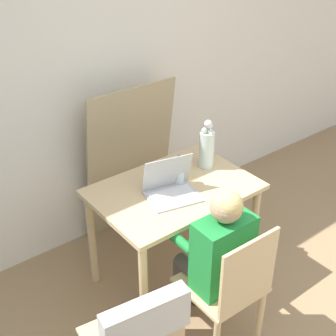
{
  "coord_description": "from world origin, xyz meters",
  "views": [
    {
      "loc": [
        -1.48,
        -0.47,
        2.3
      ],
      "look_at": [
        -0.03,
        1.39,
        0.91
      ],
      "focal_mm": 50.0,
      "sensor_mm": 36.0,
      "label": 1
    }
  ],
  "objects_px": {
    "chair_occupied": "(229,289)",
    "water_bottle": "(179,171)",
    "flower_vase": "(207,147)",
    "laptop": "(171,187)",
    "person_seated": "(217,249)"
  },
  "relations": [
    {
      "from": "chair_occupied",
      "to": "water_bottle",
      "type": "distance_m",
      "value": 0.76
    },
    {
      "from": "flower_vase",
      "to": "water_bottle",
      "type": "xyz_separation_m",
      "value": [
        -0.28,
        -0.06,
        -0.05
      ]
    },
    {
      "from": "flower_vase",
      "to": "laptop",
      "type": "bearing_deg",
      "value": -163.02
    },
    {
      "from": "laptop",
      "to": "water_bottle",
      "type": "xyz_separation_m",
      "value": [
        0.11,
        0.06,
        0.04
      ]
    },
    {
      "from": "person_seated",
      "to": "water_bottle",
      "type": "relative_size",
      "value": 5.32
    },
    {
      "from": "chair_occupied",
      "to": "person_seated",
      "type": "bearing_deg",
      "value": -90.0
    },
    {
      "from": "laptop",
      "to": "flower_vase",
      "type": "distance_m",
      "value": 0.42
    },
    {
      "from": "laptop",
      "to": "flower_vase",
      "type": "relative_size",
      "value": 1.02
    },
    {
      "from": "chair_occupied",
      "to": "person_seated",
      "type": "xyz_separation_m",
      "value": [
        0.0,
        0.12,
        0.2
      ]
    },
    {
      "from": "person_seated",
      "to": "laptop",
      "type": "bearing_deg",
      "value": -95.41
    },
    {
      "from": "person_seated",
      "to": "laptop",
      "type": "relative_size",
      "value": 2.95
    },
    {
      "from": "person_seated",
      "to": "water_bottle",
      "type": "bearing_deg",
      "value": -106.48
    },
    {
      "from": "chair_occupied",
      "to": "flower_vase",
      "type": "relative_size",
      "value": 2.47
    },
    {
      "from": "person_seated",
      "to": "flower_vase",
      "type": "xyz_separation_m",
      "value": [
        0.44,
        0.59,
        0.23
      ]
    },
    {
      "from": "chair_occupied",
      "to": "laptop",
      "type": "relative_size",
      "value": 2.42
    }
  ]
}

